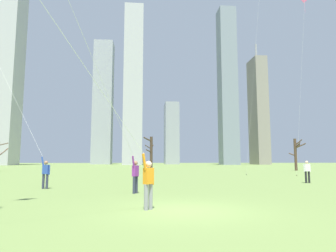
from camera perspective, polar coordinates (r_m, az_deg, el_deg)
ground_plane at (r=10.08m, az=3.10°, el=-16.06°), size 400.00×400.00×0.00m
kite_flyer_midfield_right_blue at (r=20.57m, az=-26.97°, el=1.96°), size 8.18×4.27×14.43m
kite_flyer_midfield_center_green at (r=8.34m, az=-16.36°, el=7.85°), size 10.38×11.49×15.87m
kite_flyer_far_back_purple at (r=14.24m, az=-8.64°, el=-3.70°), size 5.52×7.64×13.99m
bystander_strolling_midfield at (r=24.06m, az=25.46°, el=-7.83°), size 0.50×0.26×1.62m
distant_kite_low_near_trees_pink at (r=39.59m, az=24.93°, el=18.65°), size 2.54×0.23×20.93m
bare_tree_rightmost at (r=52.98m, az=23.64°, el=-4.85°), size 2.21×2.14×5.26m
bare_tree_right_of_center at (r=44.05m, az=-3.34°, el=-5.22°), size 1.63×2.14×5.21m
skyline_mid_tower_left at (r=131.84m, az=17.16°, el=2.84°), size 5.22×10.84×52.74m
skyline_squat_block at (r=125.43m, az=-29.20°, el=8.60°), size 10.33×9.94×65.95m
skyline_tall_tower at (r=136.35m, az=-12.52°, el=4.52°), size 8.43×8.94×55.78m
skyline_slender_spire at (r=133.87m, az=0.66°, el=-1.50°), size 6.17×11.17×27.74m
skyline_mid_tower_right at (r=121.65m, az=11.50°, el=7.83°), size 6.63×7.18×63.92m
skyline_short_annex at (r=118.28m, az=-6.76°, el=8.16°), size 7.47×7.83×63.94m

